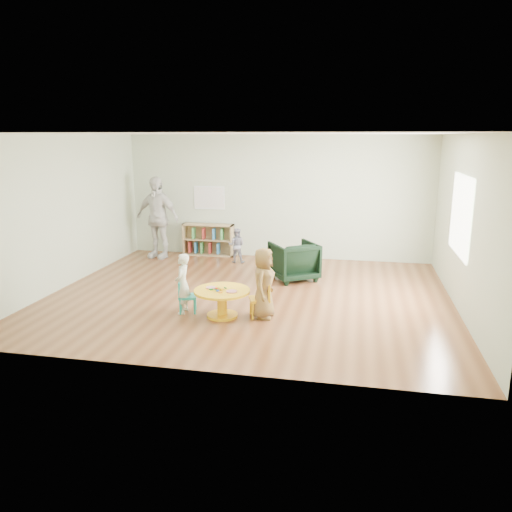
# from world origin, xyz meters

# --- Properties ---
(room) EXTENTS (7.10, 7.00, 2.80)m
(room) POSITION_xyz_m (0.01, 0.00, 1.89)
(room) COLOR brown
(room) RESTS_ON ground
(activity_table) EXTENTS (0.88, 0.88, 0.48)m
(activity_table) POSITION_xyz_m (-0.18, -1.13, 0.30)
(activity_table) COLOR yellow
(activity_table) RESTS_ON ground
(kid_chair_left) EXTENTS (0.34, 0.34, 0.52)m
(kid_chair_left) POSITION_xyz_m (-0.81, -1.06, 0.28)
(kid_chair_left) COLOR teal
(kid_chair_left) RESTS_ON ground
(kid_chair_right) EXTENTS (0.39, 0.39, 0.57)m
(kid_chair_right) POSITION_xyz_m (0.43, -1.00, 0.30)
(kid_chair_right) COLOR yellow
(kid_chair_right) RESTS_ON ground
(bookshelf) EXTENTS (1.20, 0.30, 0.75)m
(bookshelf) POSITION_xyz_m (-1.61, 2.86, 0.37)
(bookshelf) COLOR #9E8357
(bookshelf) RESTS_ON ground
(alphabet_poster) EXTENTS (0.74, 0.01, 0.54)m
(alphabet_poster) POSITION_xyz_m (-1.60, 2.98, 1.35)
(alphabet_poster) COLOR white
(alphabet_poster) RESTS_ON ground
(armchair) EXTENTS (1.12, 1.13, 0.75)m
(armchair) POSITION_xyz_m (0.65, 1.16, 0.38)
(armchair) COLOR black
(armchair) RESTS_ON ground
(child_left) EXTENTS (0.25, 0.36, 0.97)m
(child_left) POSITION_xyz_m (-0.83, -1.09, 0.48)
(child_left) COLOR silver
(child_left) RESTS_ON ground
(child_right) EXTENTS (0.39, 0.57, 1.11)m
(child_right) POSITION_xyz_m (0.46, -1.04, 0.56)
(child_right) COLOR gold
(child_right) RESTS_ON ground
(toddler) EXTENTS (0.39, 0.31, 0.78)m
(toddler) POSITION_xyz_m (-0.78, 2.27, 0.39)
(toddler) COLOR #1B2043
(toddler) RESTS_ON ground
(adult_caretaker) EXTENTS (1.18, 0.69, 1.88)m
(adult_caretaker) POSITION_xyz_m (-2.68, 2.38, 0.94)
(adult_caretaker) COLOR silver
(adult_caretaker) RESTS_ON ground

